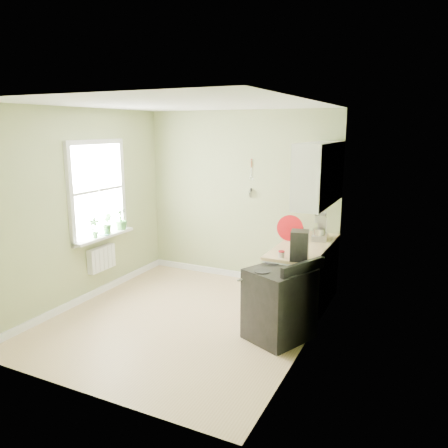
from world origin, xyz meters
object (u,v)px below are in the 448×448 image
at_px(stove, 280,303).
at_px(kettle, 298,231).
at_px(stand_mixer, 320,227).
at_px(coffee_maker, 299,246).

height_order(stove, kettle, kettle).
relative_size(stove, stand_mixer, 2.41).
distance_m(kettle, coffee_maker, 1.10).
bearing_deg(stand_mixer, coffee_maker, -89.66).
xyz_separation_m(stand_mixer, kettle, (-0.31, -0.01, -0.07)).
height_order(stand_mixer, kettle, stand_mixer).
distance_m(stove, stand_mixer, 1.47).
xyz_separation_m(stove, stand_mixer, (0.13, 1.31, 0.65)).
bearing_deg(stove, stand_mixer, 84.26).
distance_m(stand_mixer, coffee_maker, 1.06).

